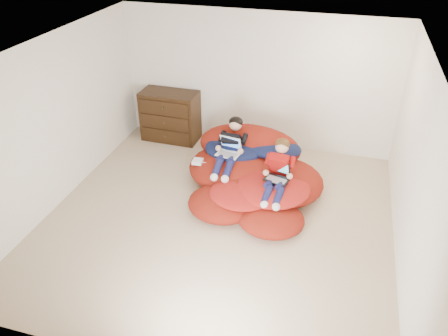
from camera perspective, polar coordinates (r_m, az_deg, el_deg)
room_shell at (r=6.41m, az=-0.83°, el=-5.15°), size 5.10×5.10×2.77m
dresser at (r=8.55m, az=-7.03°, el=6.75°), size 1.09×0.61×0.97m
beanbag_pile at (r=7.09m, az=3.68°, el=-0.72°), size 2.26×2.36×0.85m
cream_pillow at (r=7.70m, az=1.72°, el=5.17°), size 0.40×0.26×0.26m
older_boy at (r=7.10m, az=0.89°, el=3.07°), size 0.32×1.15×0.65m
younger_boy at (r=6.55m, az=7.12°, el=-0.13°), size 0.34×0.99×0.71m
laptop_white at (r=7.03m, az=0.69°, el=2.51°), size 0.40×0.40×0.25m
laptop_black at (r=6.56m, az=7.03°, el=-0.77°), size 0.40×0.41×0.25m
power_adapter at (r=7.11m, az=-3.46°, el=0.85°), size 0.17×0.17×0.06m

